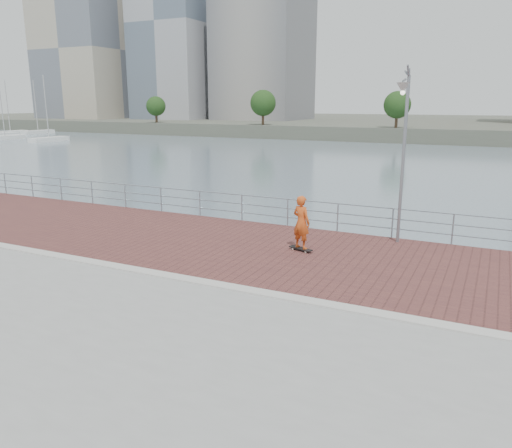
% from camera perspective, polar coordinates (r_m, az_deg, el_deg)
% --- Properties ---
extents(water, '(400.00, 400.00, 0.00)m').
position_cam_1_polar(water, '(14.38, -3.60, -14.64)').
color(water, slate).
rests_on(water, ground).
extents(seawall, '(40.00, 24.00, 2.00)m').
position_cam_1_polar(seawall, '(10.46, -18.25, -20.93)').
color(seawall, gray).
rests_on(seawall, ground).
extents(brick_lane, '(40.00, 6.80, 0.02)m').
position_cam_1_polar(brick_lane, '(16.59, 2.42, -3.14)').
color(brick_lane, brown).
rests_on(brick_lane, seawall).
extents(curb, '(40.00, 0.40, 0.06)m').
position_cam_1_polar(curb, '(13.53, -3.73, -7.06)').
color(curb, '#B7B5AD').
rests_on(curb, seawall).
extents(far_shore, '(320.00, 95.00, 2.50)m').
position_cam_1_polar(far_shore, '(133.73, 23.61, 10.30)').
color(far_shore, '#4C5142').
rests_on(far_shore, ground).
extents(guardrail, '(39.06, 0.06, 1.13)m').
position_cam_1_polar(guardrail, '(19.49, 6.45, 1.42)').
color(guardrail, '#8C9EA8').
rests_on(guardrail, brick_lane).
extents(street_lamp, '(0.42, 1.21, 5.72)m').
position_cam_1_polar(street_lamp, '(17.31, 16.48, 10.68)').
color(street_lamp, gray).
rests_on(street_lamp, brick_lane).
extents(skateboard, '(0.88, 0.48, 0.10)m').
position_cam_1_polar(skateboard, '(16.65, 5.14, -2.81)').
color(skateboard, black).
rests_on(skateboard, brick_lane).
extents(skateboarder, '(0.75, 0.61, 1.78)m').
position_cam_1_polar(skateboarder, '(16.42, 5.20, 0.20)').
color(skateboarder, '#D0501B').
rests_on(skateboarder, skateboard).
extents(marina, '(27.35, 22.58, 11.28)m').
position_cam_1_polar(marina, '(111.86, -26.35, 9.17)').
color(marina, white).
rests_on(marina, water).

